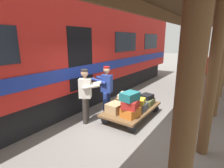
% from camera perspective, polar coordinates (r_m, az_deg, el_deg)
% --- Properties ---
extents(ground_plane, '(60.00, 60.00, 0.00)m').
position_cam_1_polar(ground_plane, '(5.36, 6.56, -14.51)').
color(ground_plane, slate).
extents(platform_canopy, '(3.20, 20.76, 3.56)m').
position_cam_1_polar(platform_canopy, '(4.25, 31.46, 21.21)').
color(platform_canopy, brown).
rests_on(platform_canopy, ground_plane).
extents(train_car, '(3.03, 16.71, 4.00)m').
position_cam_1_polar(train_car, '(6.99, -19.00, 9.34)').
color(train_car, '#B21E19').
rests_on(train_car, ground_plane).
extents(luggage_cart, '(1.25, 2.19, 0.35)m').
position_cam_1_polar(luggage_cart, '(5.98, 6.45, -8.14)').
color(luggage_cart, brown).
rests_on(luggage_cart, ground_plane).
extents(suitcase_slate_roller, '(0.47, 0.48, 0.22)m').
position_cam_1_polar(suitcase_slate_roller, '(5.81, 8.88, -7.21)').
color(suitcase_slate_roller, '#4C515B').
rests_on(suitcase_slate_roller, luggage_cart).
extents(suitcase_orange_carryall, '(0.48, 0.57, 0.27)m').
position_cam_1_polar(suitcase_orange_carryall, '(5.30, 6.02, -9.02)').
color(suitcase_orange_carryall, '#CC6B23').
rests_on(suitcase_orange_carryall, luggage_cart).
extents(suitcase_burgundy_valise, '(0.43, 0.52, 0.26)m').
position_cam_1_polar(suitcase_burgundy_valise, '(6.53, 6.88, -4.50)').
color(suitcase_burgundy_valise, maroon).
rests_on(suitcase_burgundy_valise, luggage_cart).
extents(suitcase_brown_leather, '(0.50, 0.47, 0.29)m').
position_cam_1_polar(suitcase_brown_leather, '(6.03, 4.21, -5.89)').
color(suitcase_brown_leather, brown).
rests_on(suitcase_brown_leather, luggage_cart).
extents(suitcase_tan_vintage, '(0.48, 0.55, 0.29)m').
position_cam_1_polar(suitcase_tan_vintage, '(5.55, 1.04, -7.70)').
color(suitcase_tan_vintage, tan).
rests_on(suitcase_tan_vintage, luggage_cart).
extents(suitcase_olive_duffel, '(0.45, 0.64, 0.20)m').
position_cam_1_polar(suitcase_olive_duffel, '(6.33, 11.26, -5.61)').
color(suitcase_olive_duffel, brown).
rests_on(suitcase_olive_duffel, luggage_cart).
extents(suitcase_yellow_case, '(0.48, 0.49, 0.16)m').
position_cam_1_polar(suitcase_yellow_case, '(5.73, 8.46, -5.45)').
color(suitcase_yellow_case, gold).
rests_on(suitcase_yellow_case, suitcase_slate_roller).
extents(suitcase_red_plastic, '(0.51, 0.60, 0.24)m').
position_cam_1_polar(suitcase_red_plastic, '(5.20, 5.98, -6.46)').
color(suitcase_red_plastic, '#AD231E').
rests_on(suitcase_red_plastic, suitcase_orange_carryall).
extents(suitcase_black_hardshell, '(0.44, 0.47, 0.16)m').
position_cam_1_polar(suitcase_black_hardshell, '(6.30, 11.18, -3.99)').
color(suitcase_black_hardshell, black).
rests_on(suitcase_black_hardshell, suitcase_olive_duffel).
extents(suitcase_teal_softside, '(0.46, 0.57, 0.24)m').
position_cam_1_polar(suitcase_teal_softside, '(5.12, 5.80, -3.99)').
color(suitcase_teal_softside, '#1E666B').
rests_on(suitcase_teal_softside, suitcase_red_plastic).
extents(suitcase_cream_canvas, '(0.49, 0.60, 0.15)m').
position_cam_1_polar(suitcase_cream_canvas, '(5.99, 4.17, -3.79)').
color(suitcase_cream_canvas, beige).
rests_on(suitcase_cream_canvas, suitcase_brown_leather).
extents(porter_in_overalls, '(0.71, 0.50, 1.70)m').
position_cam_1_polar(porter_in_overalls, '(6.00, -1.90, -1.63)').
color(porter_in_overalls, navy).
rests_on(porter_in_overalls, ground_plane).
extents(porter_by_door, '(0.74, 0.63, 1.70)m').
position_cam_1_polar(porter_by_door, '(5.48, -8.46, -3.36)').
color(porter_by_door, '#332D28').
rests_on(porter_by_door, ground_plane).
extents(baggage_tug, '(1.11, 1.71, 1.30)m').
position_cam_1_polar(baggage_tug, '(14.97, 27.20, 5.28)').
color(baggage_tug, '#B21E19').
rests_on(baggage_tug, ground_plane).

